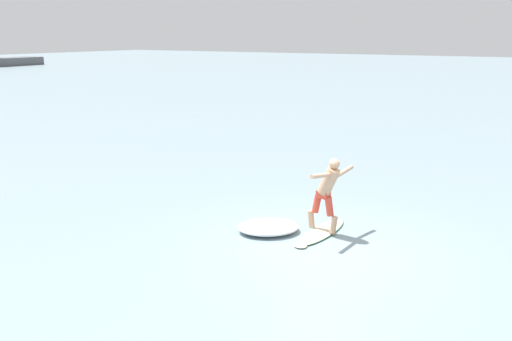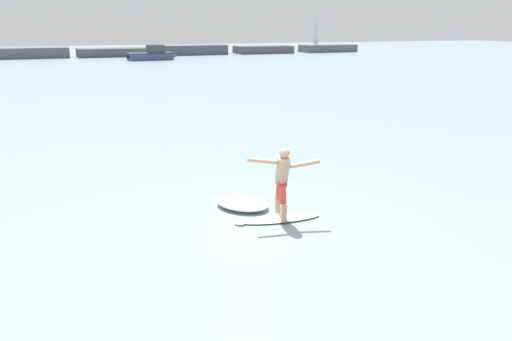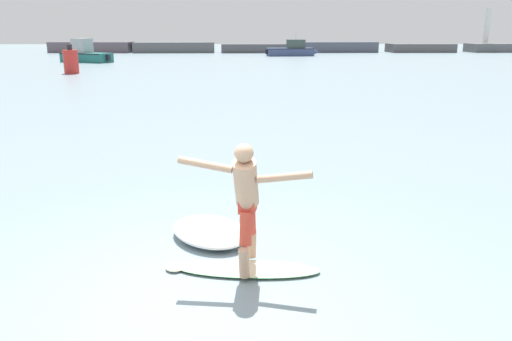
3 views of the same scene
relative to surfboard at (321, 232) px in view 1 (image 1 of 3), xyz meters
The scene contains 4 objects.
ground_plane 0.76m from the surfboard, 152.03° to the right, with size 200.00×200.00×0.00m, color gray.
surfboard is the anchor object (origin of this frame).
surfer 1.01m from the surfboard, 81.02° to the right, with size 1.57×0.78×1.65m.
wave_foam_at_tail 1.16m from the surfboard, 116.29° to the left, with size 1.57×1.65×0.23m.
Camera 1 is at (-8.77, -3.55, 4.18)m, focal length 35.00 mm.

